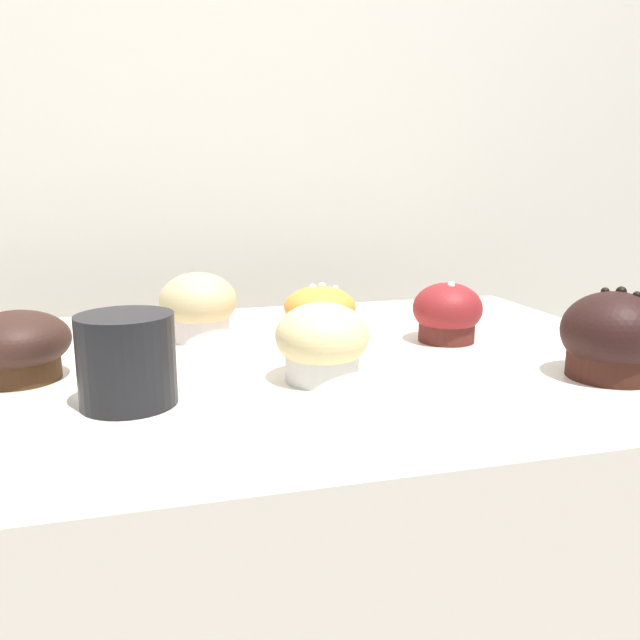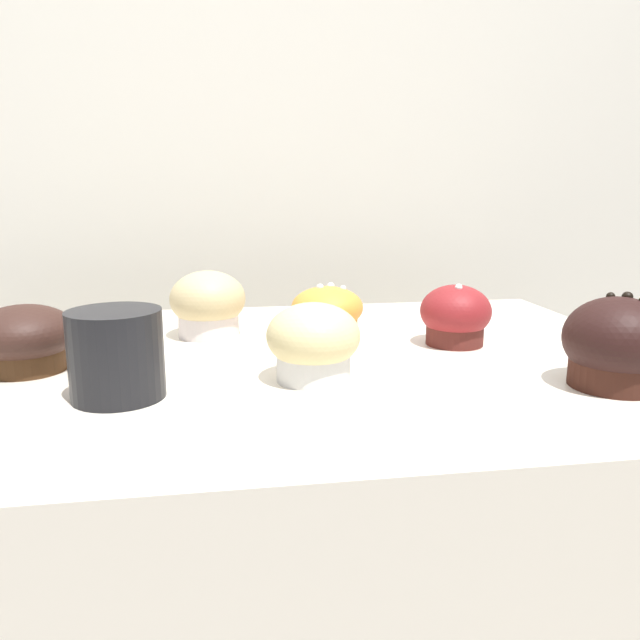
{
  "view_description": "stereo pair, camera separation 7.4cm",
  "coord_description": "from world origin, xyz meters",
  "px_view_note": "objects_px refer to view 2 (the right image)",
  "views": [
    {
      "loc": [
        -0.1,
        -0.7,
        1.1
      ],
      "look_at": [
        0.08,
        -0.0,
        0.94
      ],
      "focal_mm": 35.0,
      "sensor_mm": 36.0,
      "label": 1
    },
    {
      "loc": [
        -0.03,
        -0.71,
        1.1
      ],
      "look_at": [
        0.08,
        -0.0,
        0.94
      ],
      "focal_mm": 35.0,
      "sensor_mm": 36.0,
      "label": 2
    }
  ],
  "objects_px": {
    "muffin_front_center": "(455,316)",
    "muffin_front_left": "(313,342)",
    "muffin_back_left": "(24,338)",
    "muffin_front_right": "(617,346)",
    "muffin_back_right": "(327,313)",
    "coffee_cup": "(117,352)",
    "muffin_back_center": "(208,304)"
  },
  "relations": [
    {
      "from": "muffin_front_center",
      "to": "muffin_back_left",
      "type": "relative_size",
      "value": 0.83
    },
    {
      "from": "muffin_front_center",
      "to": "muffin_back_center",
      "type": "relative_size",
      "value": 0.89
    },
    {
      "from": "muffin_back_right",
      "to": "coffee_cup",
      "type": "xyz_separation_m",
      "value": [
        -0.24,
        -0.2,
        0.01
      ]
    },
    {
      "from": "muffin_front_left",
      "to": "muffin_front_right",
      "type": "xyz_separation_m",
      "value": [
        0.3,
        -0.07,
        0.0
      ]
    },
    {
      "from": "muffin_back_center",
      "to": "muffin_front_center",
      "type": "bearing_deg",
      "value": -17.09
    },
    {
      "from": "muffin_back_right",
      "to": "muffin_back_center",
      "type": "height_order",
      "value": "muffin_back_center"
    },
    {
      "from": "muffin_front_right",
      "to": "coffee_cup",
      "type": "bearing_deg",
      "value": 174.4
    },
    {
      "from": "muffin_back_left",
      "to": "muffin_front_right",
      "type": "xyz_separation_m",
      "value": [
        0.61,
        -0.15,
        0.01
      ]
    },
    {
      "from": "muffin_front_center",
      "to": "muffin_back_left",
      "type": "height_order",
      "value": "muffin_front_center"
    },
    {
      "from": "muffin_back_right",
      "to": "muffin_back_center",
      "type": "bearing_deg",
      "value": 167.25
    },
    {
      "from": "muffin_front_center",
      "to": "muffin_front_right",
      "type": "distance_m",
      "value": 0.21
    },
    {
      "from": "muffin_front_center",
      "to": "muffin_front_left",
      "type": "bearing_deg",
      "value": -149.5
    },
    {
      "from": "muffin_back_left",
      "to": "muffin_back_center",
      "type": "relative_size",
      "value": 1.07
    },
    {
      "from": "muffin_back_left",
      "to": "muffin_front_right",
      "type": "distance_m",
      "value": 0.63
    },
    {
      "from": "muffin_front_right",
      "to": "muffin_back_center",
      "type": "xyz_separation_m",
      "value": [
        -0.41,
        0.29,
        0.0
      ]
    },
    {
      "from": "muffin_front_left",
      "to": "muffin_front_right",
      "type": "height_order",
      "value": "muffin_front_right"
    },
    {
      "from": "coffee_cup",
      "to": "muffin_back_center",
      "type": "bearing_deg",
      "value": 70.93
    },
    {
      "from": "muffin_front_center",
      "to": "muffin_back_left",
      "type": "bearing_deg",
      "value": -175.92
    },
    {
      "from": "muffin_back_left",
      "to": "muffin_back_right",
      "type": "relative_size",
      "value": 1.13
    },
    {
      "from": "muffin_back_left",
      "to": "coffee_cup",
      "type": "xyz_separation_m",
      "value": [
        0.11,
        -0.11,
        0.01
      ]
    },
    {
      "from": "muffin_front_left",
      "to": "coffee_cup",
      "type": "bearing_deg",
      "value": -173.37
    },
    {
      "from": "muffin_front_right",
      "to": "muffin_back_left",
      "type": "bearing_deg",
      "value": 165.83
    },
    {
      "from": "muffin_front_center",
      "to": "muffin_front_left",
      "type": "relative_size",
      "value": 0.92
    },
    {
      "from": "muffin_front_center",
      "to": "muffin_front_right",
      "type": "height_order",
      "value": "muffin_front_right"
    },
    {
      "from": "muffin_front_left",
      "to": "coffee_cup",
      "type": "height_order",
      "value": "coffee_cup"
    },
    {
      "from": "muffin_front_center",
      "to": "muffin_back_right",
      "type": "xyz_separation_m",
      "value": [
        -0.16,
        0.06,
        -0.0
      ]
    },
    {
      "from": "muffin_back_right",
      "to": "coffee_cup",
      "type": "distance_m",
      "value": 0.31
    },
    {
      "from": "coffee_cup",
      "to": "muffin_front_left",
      "type": "bearing_deg",
      "value": 6.63
    },
    {
      "from": "muffin_back_right",
      "to": "muffin_front_center",
      "type": "bearing_deg",
      "value": -21.25
    },
    {
      "from": "muffin_front_left",
      "to": "muffin_back_center",
      "type": "height_order",
      "value": "muffin_back_center"
    },
    {
      "from": "muffin_front_right",
      "to": "coffee_cup",
      "type": "relative_size",
      "value": 0.8
    },
    {
      "from": "muffin_back_right",
      "to": "muffin_front_left",
      "type": "relative_size",
      "value": 0.98
    }
  ]
}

